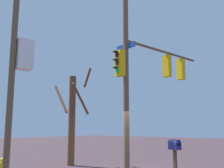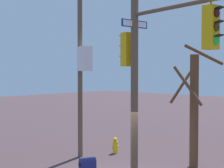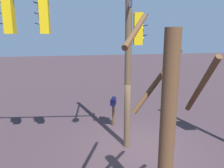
# 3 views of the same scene
# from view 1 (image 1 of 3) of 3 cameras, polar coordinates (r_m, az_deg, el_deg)

# --- Properties ---
(main_signal_pole_assembly) EXTENTS (3.80, 5.94, 9.50)m
(main_signal_pole_assembly) POSITION_cam_1_polar(r_m,az_deg,el_deg) (12.18, 5.77, 6.10)
(main_signal_pole_assembly) COLOR brown
(main_signal_pole_assembly) RESTS_ON ground
(secondary_pole_assembly) EXTENTS (0.52, 0.79, 8.08)m
(secondary_pole_assembly) POSITION_cam_1_polar(r_m,az_deg,el_deg) (9.57, -19.88, 5.23)
(secondary_pole_assembly) COLOR brown
(secondary_pole_assembly) RESTS_ON ground
(fire_hydrant) EXTENTS (0.38, 0.24, 0.73)m
(fire_hydrant) POSITION_cam_1_polar(r_m,az_deg,el_deg) (11.00, -22.75, -16.52)
(fire_hydrant) COLOR yellow
(fire_hydrant) RESTS_ON ground
(mailbox) EXTENTS (0.50, 0.38, 1.41)m
(mailbox) POSITION_cam_1_polar(r_m,az_deg,el_deg) (9.92, 13.47, -13.38)
(mailbox) COLOR #4C3823
(mailbox) RESTS_ON ground
(bare_tree_behind_pole) EXTENTS (1.92, 1.95, 4.80)m
(bare_tree_behind_pole) POSITION_cam_1_polar(r_m,az_deg,el_deg) (13.47, -8.62, -6.93)
(bare_tree_behind_pole) COLOR brown
(bare_tree_behind_pole) RESTS_ON ground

